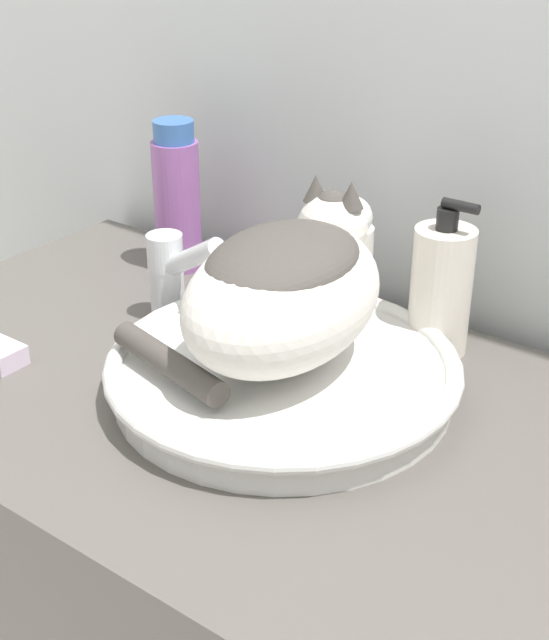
# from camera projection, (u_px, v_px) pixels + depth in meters

# --- Properties ---
(wall_back) EXTENTS (8.00, 0.05, 2.40)m
(wall_back) POSITION_uv_depth(u_px,v_px,m) (459.00, 14.00, 1.03)
(wall_back) COLOR silver
(wall_back) RESTS_ON ground_plane
(sink_basin) EXTENTS (0.39, 0.39, 0.05)m
(sink_basin) POSITION_uv_depth(u_px,v_px,m) (283.00, 372.00, 0.97)
(sink_basin) COLOR silver
(sink_basin) RESTS_ON vanity_counter
(cat) EXTENTS (0.26, 0.29, 0.17)m
(cat) POSITION_uv_depth(u_px,v_px,m) (285.00, 286.00, 0.93)
(cat) COLOR silver
(cat) RESTS_ON sink_basin
(faucet) EXTENTS (0.14, 0.06, 0.14)m
(faucet) POSITION_uv_depth(u_px,v_px,m) (172.00, 272.00, 1.11)
(faucet) COLOR silver
(faucet) RESTS_ON vanity_counter
(soap_pump_bottle) EXTENTS (0.07, 0.07, 0.19)m
(soap_pump_bottle) POSITION_uv_depth(u_px,v_px,m) (441.00, 289.00, 1.04)
(soap_pump_bottle) COLOR silver
(soap_pump_bottle) RESTS_ON vanity_counter
(lotion_bottle_white) EXTENTS (0.06, 0.06, 0.17)m
(lotion_bottle_white) POSITION_uv_depth(u_px,v_px,m) (349.00, 261.00, 1.10)
(lotion_bottle_white) COLOR white
(lotion_bottle_white) RESTS_ON vanity_counter
(mouthwash_bottle) EXTENTS (0.07, 0.07, 0.21)m
(mouthwash_bottle) POSITION_uv_depth(u_px,v_px,m) (177.00, 199.00, 1.25)
(mouthwash_bottle) COLOR #93569E
(mouthwash_bottle) RESTS_ON vanity_counter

